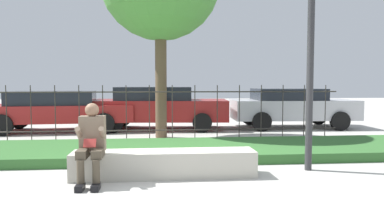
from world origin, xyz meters
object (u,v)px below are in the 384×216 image
Objects in this scene: stone_bench at (164,165)px; car_parked_left at (58,109)px; person_seated_reader at (92,141)px; street_lamp at (311,14)px; car_parked_right at (291,106)px; car_parked_center at (159,107)px.

car_parked_left is (-3.25, 6.14, 0.50)m from stone_bench.
person_seated_reader is 0.26× the size of car_parked_left.
street_lamp is at bearing 5.05° from stone_bench.
person_seated_reader reaches higher than stone_bench.
car_parked_right reaches higher than stone_bench.
car_parked_right is 7.73m from car_parked_left.
stone_bench is 2.42× the size of person_seated_reader.
car_parked_center is at bearing 81.02° from person_seated_reader.
car_parked_left is 8.51m from street_lamp.
car_parked_right is 0.88× the size of car_parked_left.
car_parked_center is 3.20m from car_parked_left.
street_lamp is at bearing -62.41° from car_parked_center.
car_parked_right is 0.93× the size of street_lamp.
person_seated_reader is 6.80m from car_parked_left.
street_lamp is (5.78, -5.92, 2.02)m from car_parked_left.
stone_bench is 0.66× the size of street_lamp.
car_parked_right is 0.92× the size of car_parked_center.
car_parked_right is 4.53m from car_parked_center.
street_lamp is (3.64, 0.54, 2.05)m from person_seated_reader.
car_parked_center reaches higher than stone_bench.
car_parked_center is at bearing -177.80° from car_parked_right.
street_lamp is at bearing 8.46° from person_seated_reader.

